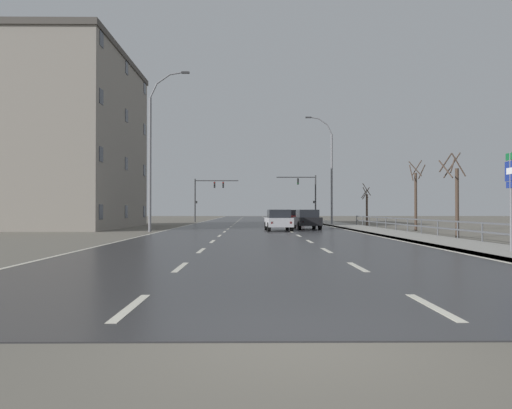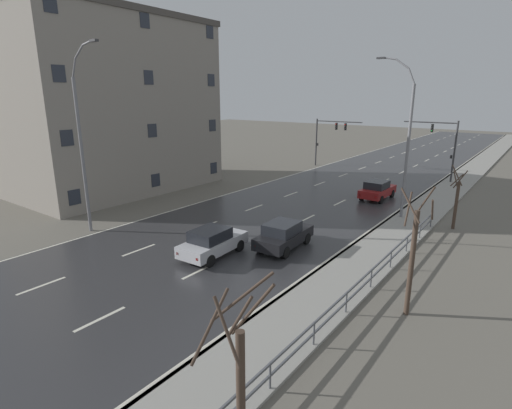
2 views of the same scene
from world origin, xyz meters
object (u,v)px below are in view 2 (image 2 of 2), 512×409
car_far_left (283,235)px  brick_building (110,105)px  street_lamp_midground (406,143)px  car_distant (377,190)px  street_lamp_left_bank (83,145)px  traffic_signal_right (445,142)px  car_near_right (213,242)px  traffic_signal_left (328,134)px

car_far_left → brick_building: 22.32m
street_lamp_midground → car_distant: bearing=126.5°
street_lamp_left_bank → traffic_signal_right: street_lamp_left_bank is taller
car_near_right → car_far_left: bearing=49.7°
car_distant → traffic_signal_right: bearing=77.1°
street_lamp_midground → traffic_signal_left: 21.21m
traffic_signal_left → brick_building: brick_building is taller
brick_building → traffic_signal_left: bearing=64.5°
traffic_signal_left → traffic_signal_right: bearing=-5.2°
car_far_left → brick_building: (-20.95, 3.68, 6.76)m
traffic_signal_left → car_far_left: bearing=-68.1°
traffic_signal_right → car_far_left: traffic_signal_right is taller
street_lamp_left_bank → car_near_right: 10.25m
traffic_signal_right → car_far_left: 25.01m
traffic_signal_right → car_distant: size_ratio=1.47×
street_lamp_midground → brick_building: bearing=-165.9°
street_lamp_midground → brick_building: brick_building is taller
street_lamp_left_bank → car_distant: bearing=58.3°
traffic_signal_left → brick_building: 24.81m
traffic_signal_right → brick_building: bearing=-138.8°
car_distant → brick_building: size_ratio=0.24×
car_distant → street_lamp_left_bank: bearing=-120.3°
street_lamp_midground → car_near_right: street_lamp_midground is taller
street_lamp_left_bank → traffic_signal_left: street_lamp_left_bank is taller
street_lamp_left_bank → car_distant: (11.69, 18.91, -4.71)m
street_lamp_left_bank → traffic_signal_right: (14.38, 29.48, -1.51)m
traffic_signal_left → car_distant: size_ratio=1.41×
traffic_signal_right → car_near_right: size_ratio=1.45×
street_lamp_left_bank → traffic_signal_right: bearing=64.0°
street_lamp_left_bank → car_distant: size_ratio=2.74×
car_near_right → car_far_left: (2.46, 3.23, 0.00)m
traffic_signal_right → traffic_signal_left: (-13.36, 1.22, -0.03)m
traffic_signal_left → car_distant: bearing=-47.8°
car_near_right → car_distant: 17.50m
street_lamp_left_bank → brick_building: (-9.53, 8.53, 2.04)m
traffic_signal_left → car_far_left: traffic_signal_left is taller
car_near_right → traffic_signal_left: bearing=102.3°
street_lamp_midground → street_lamp_left_bank: 20.85m
traffic_signal_right → traffic_signal_left: traffic_signal_right is taller
street_lamp_left_bank → car_near_right: street_lamp_left_bank is taller
car_distant → car_near_right: bearing=-97.6°
car_far_left → brick_building: size_ratio=0.24×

